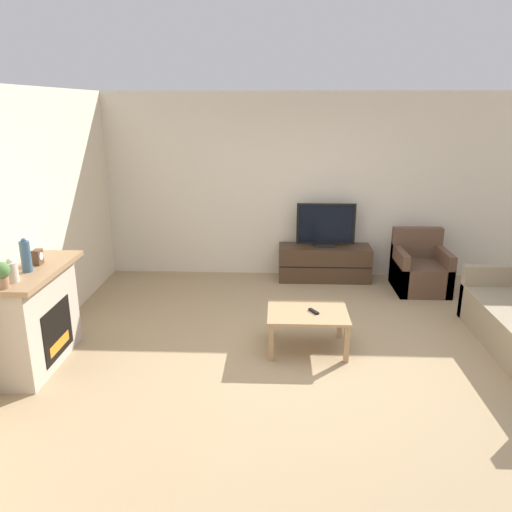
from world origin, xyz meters
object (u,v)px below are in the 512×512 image
(mantel_vase_left, at_px, (11,271))
(mantel_clock, at_px, (38,257))
(potted_plant, at_px, (1,273))
(remote, at_px, (314,311))
(mantel_vase_centre_left, at_px, (26,256))
(coffee_table, at_px, (308,317))
(fireplace, at_px, (38,316))
(armchair, at_px, (420,271))
(tv_stand, at_px, (324,263))
(tv, at_px, (326,226))

(mantel_vase_left, height_order, mantel_clock, mantel_vase_left)
(potted_plant, distance_m, remote, 2.98)
(remote, bearing_deg, mantel_vase_centre_left, 159.85)
(mantel_clock, xyz_separation_m, coffee_table, (2.67, 0.31, -0.72))
(fireplace, xyz_separation_m, mantel_vase_left, (0.02, -0.38, 0.60))
(mantel_vase_left, relative_size, coffee_table, 0.26)
(mantel_vase_centre_left, bearing_deg, mantel_clock, 89.80)
(potted_plant, bearing_deg, armchair, 33.01)
(tv_stand, bearing_deg, mantel_vase_centre_left, -137.96)
(mantel_vase_left, height_order, coffee_table, mantel_vase_left)
(mantel_vase_left, relative_size, tv_stand, 0.16)
(armchair, bearing_deg, remote, -130.84)
(fireplace, height_order, potted_plant, potted_plant)
(mantel_vase_left, distance_m, mantel_clock, 0.50)
(fireplace, bearing_deg, potted_plant, -88.21)
(mantel_clock, bearing_deg, fireplace, -97.91)
(coffee_table, bearing_deg, mantel_clock, -173.43)
(tv, height_order, remote, tv)
(potted_plant, bearing_deg, tv_stand, 46.28)
(tv, xyz_separation_m, remote, (-0.32, -2.23, -0.38))
(tv, bearing_deg, fireplace, -139.12)
(tv, bearing_deg, mantel_clock, -140.33)
(fireplace, distance_m, tv_stand, 4.06)
(mantel_clock, bearing_deg, tv, 39.67)
(tv_stand, xyz_separation_m, coffee_table, (-0.38, -2.22, 0.11))
(mantel_vase_left, bearing_deg, potted_plant, -90.00)
(fireplace, xyz_separation_m, mantel_vase_centre_left, (0.02, -0.09, 0.65))
(fireplace, relative_size, mantel_vase_left, 5.67)
(mantel_clock, distance_m, potted_plant, 0.66)
(mantel_clock, relative_size, coffee_table, 0.18)
(remote, bearing_deg, tv, 51.13)
(mantel_vase_centre_left, relative_size, tv_stand, 0.24)
(fireplace, bearing_deg, mantel_vase_left, -87.47)
(mantel_vase_centre_left, distance_m, potted_plant, 0.44)
(mantel_clock, relative_size, remote, 1.00)
(potted_plant, bearing_deg, tv, 46.26)
(tv, distance_m, coffee_table, 2.30)
(mantel_vase_left, bearing_deg, mantel_clock, 89.91)
(potted_plant, relative_size, tv, 0.28)
(mantel_vase_left, xyz_separation_m, remote, (2.73, 0.80, -0.68))
(mantel_vase_centre_left, relative_size, tv, 0.38)
(fireplace, xyz_separation_m, coffee_table, (2.69, 0.43, -0.15))
(mantel_vase_left, distance_m, mantel_vase_centre_left, 0.29)
(mantel_vase_centre_left, height_order, tv, mantel_vase_centre_left)
(remote, bearing_deg, fireplace, 157.88)
(mantel_clock, height_order, coffee_table, mantel_clock)
(potted_plant, distance_m, coffee_table, 2.94)
(potted_plant, relative_size, armchair, 0.28)
(mantel_vase_left, distance_m, armchair, 5.18)
(fireplace, height_order, tv, tv)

